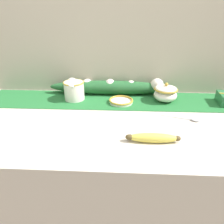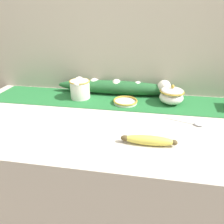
# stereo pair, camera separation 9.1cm
# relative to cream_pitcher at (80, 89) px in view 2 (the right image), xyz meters

# --- Properties ---
(countertop) EXTENTS (1.58, 0.74, 0.92)m
(countertop) POSITION_rel_cream_pitcher_xyz_m (0.20, -0.22, -0.52)
(countertop) COLOR beige
(countertop) RESTS_ON ground_plane
(back_wall) EXTENTS (2.38, 0.04, 2.40)m
(back_wall) POSITION_rel_cream_pitcher_xyz_m (0.20, 0.17, 0.22)
(back_wall) COLOR #B7AD99
(back_wall) RESTS_ON ground_plane
(table_runner) EXTENTS (1.45, 0.28, 0.00)m
(table_runner) POSITION_rel_cream_pitcher_xyz_m (0.20, -0.00, -0.06)
(table_runner) COLOR #236B33
(table_runner) RESTS_ON countertop
(cream_pitcher) EXTENTS (0.12, 0.14, 0.11)m
(cream_pitcher) POSITION_rel_cream_pitcher_xyz_m (0.00, 0.00, 0.00)
(cream_pitcher) COLOR white
(cream_pitcher) RESTS_ON countertop
(sugar_bowl) EXTENTS (0.13, 0.13, 0.11)m
(sugar_bowl) POSITION_rel_cream_pitcher_xyz_m (0.52, -0.00, -0.01)
(sugar_bowl) COLOR white
(sugar_bowl) RESTS_ON countertop
(small_dish) EXTENTS (0.14, 0.14, 0.02)m
(small_dish) POSITION_rel_cream_pitcher_xyz_m (0.27, -0.04, -0.05)
(small_dish) COLOR white
(small_dish) RESTS_ON countertop
(banana) EXTENTS (0.22, 0.04, 0.04)m
(banana) POSITION_rel_cream_pitcher_xyz_m (0.40, -0.41, -0.04)
(banana) COLOR #DBCC4C
(banana) RESTS_ON countertop
(spoon) EXTENTS (0.18, 0.07, 0.01)m
(spoon) POSITION_rel_cream_pitcher_xyz_m (0.61, -0.23, -0.06)
(spoon) COLOR #B7B7BC
(spoon) RESTS_ON countertop
(poinsettia_garland) EXTENTS (0.75, 0.10, 0.10)m
(poinsettia_garland) POSITION_rel_cream_pitcher_xyz_m (0.21, 0.09, -0.01)
(poinsettia_garland) COLOR #235B2D
(poinsettia_garland) RESTS_ON countertop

